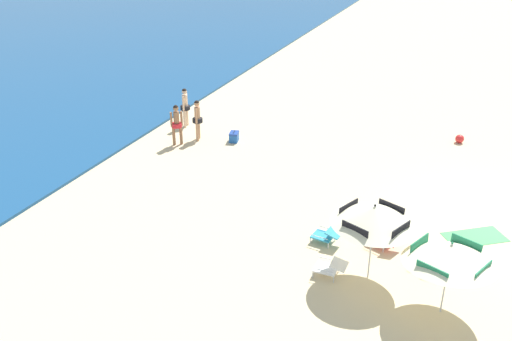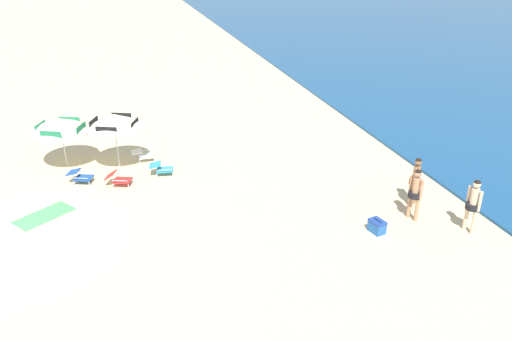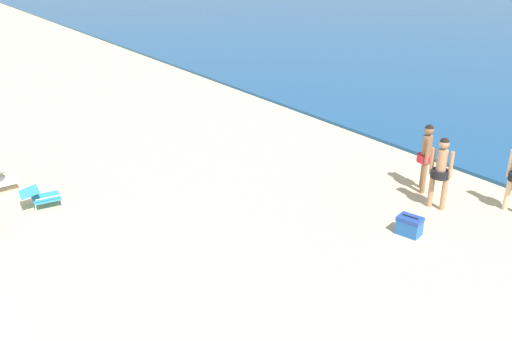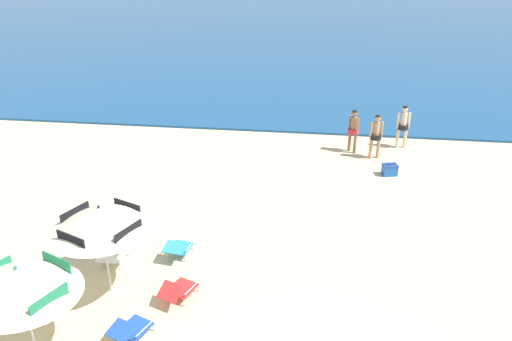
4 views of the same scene
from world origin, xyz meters
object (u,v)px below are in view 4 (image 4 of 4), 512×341
lounge_chair_under_umbrella (178,248)px  lounge_chair_facing_sea (178,289)px  beach_umbrella_striped_second (19,281)px  lounge_chair_spare_folded (112,256)px  person_standing_near_shore (376,133)px  lounge_chair_beside_umbrella (130,329)px  cooler_box (390,170)px  person_standing_beside (403,124)px  person_wading_in (353,128)px  beach_umbrella_striped_main (100,218)px

lounge_chair_under_umbrella → lounge_chair_facing_sea: 1.65m
beach_umbrella_striped_second → lounge_chair_spare_folded: size_ratio=3.58×
lounge_chair_facing_sea → person_standing_near_shore: bearing=60.1°
lounge_chair_beside_umbrella → cooler_box: bearing=55.0°
lounge_chair_facing_sea → person_standing_beside: size_ratio=0.59×
lounge_chair_facing_sea → cooler_box: bearing=53.3°
lounge_chair_under_umbrella → lounge_chair_beside_umbrella: bearing=-92.9°
person_standing_beside → person_wading_in: 2.06m
lounge_chair_beside_umbrella → person_standing_beside: size_ratio=0.57×
person_standing_beside → lounge_chair_beside_umbrella: bearing=-121.0°
beach_umbrella_striped_main → person_wading_in: size_ratio=1.80×
beach_umbrella_striped_main → person_wading_in: (5.86, 9.20, -0.93)m
beach_umbrella_striped_main → lounge_chair_under_umbrella: beach_umbrella_striped_main is taller
lounge_chair_beside_umbrella → lounge_chair_facing_sea: (0.59, 1.31, -0.01)m
person_standing_near_shore → cooler_box: (0.41, -1.46, -0.78)m
lounge_chair_under_umbrella → lounge_chair_spare_folded: (-1.50, -0.55, -0.00)m
lounge_chair_facing_sea → person_standing_near_shore: (5.04, 8.77, 0.72)m
lounge_chair_facing_sea → cooler_box: (5.45, 7.31, -0.07)m
beach_umbrella_striped_second → lounge_chair_facing_sea: beach_umbrella_striped_second is taller
lounge_chair_facing_sea → lounge_chair_spare_folded: (-1.95, 1.03, 0.01)m
lounge_chair_under_umbrella → person_standing_beside: size_ratio=0.53×
lounge_chair_under_umbrella → lounge_chair_facing_sea: bearing=-74.1°
beach_umbrella_striped_second → lounge_chair_spare_folded: bearing=83.1°
beach_umbrella_striped_main → person_standing_near_shore: beach_umbrella_striped_main is taller
beach_umbrella_striped_second → lounge_chair_beside_umbrella: size_ratio=3.12×
beach_umbrella_striped_main → lounge_chair_facing_sea: size_ratio=2.98×
lounge_chair_facing_sea → person_standing_near_shore: size_ratio=0.60×
person_standing_beside → cooler_box: 2.89m
lounge_chair_facing_sea → lounge_chair_spare_folded: bearing=152.1°
lounge_chair_spare_folded → person_wading_in: 10.35m
lounge_chair_under_umbrella → beach_umbrella_striped_second: bearing=-118.3°
person_standing_near_shore → person_standing_beside: (1.15, 1.22, 0.01)m
lounge_chair_spare_folded → person_wading_in: person_wading_in is taller
lounge_chair_spare_folded → beach_umbrella_striped_main: bearing=-70.0°
beach_umbrella_striped_main → person_standing_beside: (7.79, 9.90, -0.91)m
beach_umbrella_striped_main → lounge_chair_under_umbrella: 2.49m
lounge_chair_beside_umbrella → cooler_box: (6.04, 8.62, -0.08)m
lounge_chair_beside_umbrella → beach_umbrella_striped_second: bearing=-162.2°
person_standing_near_shore → person_standing_beside: size_ratio=0.99×
lounge_chair_beside_umbrella → lounge_chair_spare_folded: lounge_chair_beside_umbrella is taller
beach_umbrella_striped_main → lounge_chair_under_umbrella: (1.16, 1.49, -1.63)m
person_standing_near_shore → cooler_box: bearing=-74.3°
cooler_box → beach_umbrella_striped_main: bearing=-134.3°
beach_umbrella_striped_main → lounge_chair_under_umbrella: bearing=52.1°
lounge_chair_under_umbrella → person_wading_in: person_wading_in is taller
lounge_chair_under_umbrella → cooler_box: bearing=44.2°
lounge_chair_facing_sea → lounge_chair_under_umbrella: bearing=105.9°
lounge_chair_under_umbrella → lounge_chair_spare_folded: 1.60m
cooler_box → lounge_chair_beside_umbrella: bearing=-125.0°
lounge_chair_facing_sea → beach_umbrella_striped_main: bearing=176.8°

